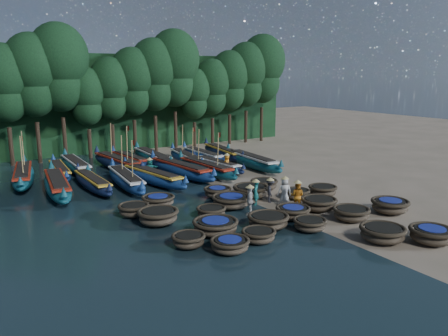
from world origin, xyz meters
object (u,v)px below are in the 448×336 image
coracle_13 (293,212)px  coracle_19 (323,190)px  coracle_9 (390,205)px  long_boat_6 (206,168)px  long_boat_2 (93,182)px  coracle_10 (189,240)px  long_boat_4 (153,176)px  coracle_12 (268,221)px  coracle_8 (351,213)px  fisherman_1 (256,191)px  coracle_18 (297,193)px  coracle_20 (134,209)px  fisherman_0 (285,190)px  fisherman_6 (227,163)px  coracle_5 (230,244)px  long_boat_16 (203,155)px  fisherman_3 (270,190)px  coracle_14 (319,203)px  coracle_3 (383,233)px  coracle_7 (310,224)px  long_boat_13 (130,160)px  coracle_15 (158,216)px  long_boat_15 (186,158)px  coracle_11 (215,226)px  fisherman_4 (250,200)px  long_boat_12 (118,163)px  long_boat_7 (217,165)px  coracle_4 (432,234)px  coracle_6 (259,235)px  coracle_24 (264,184)px  coracle_21 (158,200)px  fisherman_5 (150,168)px  long_boat_10 (60,171)px  long_boat_1 (57,185)px  coracle_23 (251,191)px  coracle_22 (217,192)px  coracle_17 (231,201)px  fisherman_2 (297,195)px  coracle_16 (211,211)px  long_boat_17 (223,153)px  long_boat_5 (181,169)px

coracle_13 → coracle_19: size_ratio=1.11×
coracle_9 → coracle_13: (-5.50, 2.26, -0.06)m
long_boat_6 → long_boat_2: bearing=174.2°
coracle_10 → long_boat_4: (3.39, 12.16, 0.20)m
coracle_12 → coracle_8: bearing=-17.3°
long_boat_2 → fisherman_1: fisherman_1 is taller
coracle_18 → coracle_20: size_ratio=0.83×
coracle_13 → fisherman_0: fisherman_0 is taller
fisherman_6 → coracle_5: bearing=8.7°
long_boat_16 → fisherman_3: bearing=-102.1°
coracle_14 → fisherman_3: bearing=115.4°
coracle_3 → coracle_18: (1.48, 7.90, -0.08)m
coracle_7 → long_boat_13: (-2.03, 20.90, 0.15)m
coracle_15 → long_boat_15: bearing=57.3°
coracle_10 → long_boat_16: 20.74m
coracle_11 → fisherman_4: fisherman_4 is taller
coracle_20 → fisherman_0: fisherman_0 is taller
long_boat_12 → long_boat_15: size_ratio=1.12×
long_boat_7 → coracle_4: bearing=-94.3°
long_boat_7 → long_boat_15: long_boat_15 is taller
coracle_6 → long_boat_16: 20.44m
long_boat_7 → long_boat_13: (-5.46, 5.95, 0.03)m
coracle_6 → coracle_11: size_ratio=0.63×
coracle_24 → long_boat_13: 13.99m
coracle_11 → fisherman_6: fisherman_6 is taller
coracle_21 → fisherman_5: bearing=70.9°
long_boat_10 → fisherman_1: size_ratio=4.25×
long_boat_1 → coracle_23: bearing=-29.9°
coracle_22 → long_boat_13: 13.07m
long_boat_4 → coracle_15: bearing=-120.9°
long_boat_7 → long_boat_10: (-11.76, 4.71, 0.01)m
fisherman_6 → coracle_4: bearing=41.2°
coracle_14 → fisherman_6: bearing=86.0°
coracle_17 → long_boat_4: (-1.68, 8.07, 0.12)m
coracle_14 → fisherman_2: fisherman_2 is taller
long_boat_4 → fisherman_4: (1.86, -9.77, 0.35)m
coracle_18 → coracle_14: bearing=-102.5°
coracle_15 → coracle_12: bearing=-38.0°
coracle_16 → fisherman_5: 10.80m
fisherman_2 → coracle_4: bearing=159.9°
coracle_6 → long_boat_17: bearing=62.5°
long_boat_16 → long_boat_17: (2.27, 0.11, 0.04)m
coracle_10 → coracle_24: (9.38, 6.43, 0.05)m
coracle_5 → fisherman_2: fisherman_2 is taller
long_boat_5 → long_boat_2: bearing=174.5°
coracle_6 → coracle_8: bearing=-1.5°
coracle_9 → fisherman_6: fisherman_6 is taller
coracle_9 → long_boat_6: bearing=106.4°
long_boat_16 → long_boat_7: bearing=-103.6°
long_boat_13 → coracle_9: bearing=-74.4°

